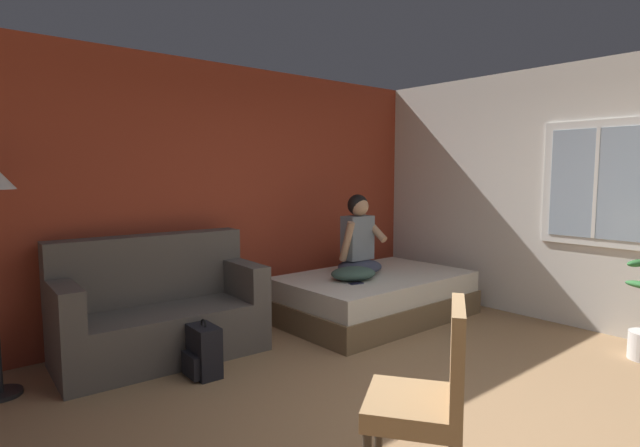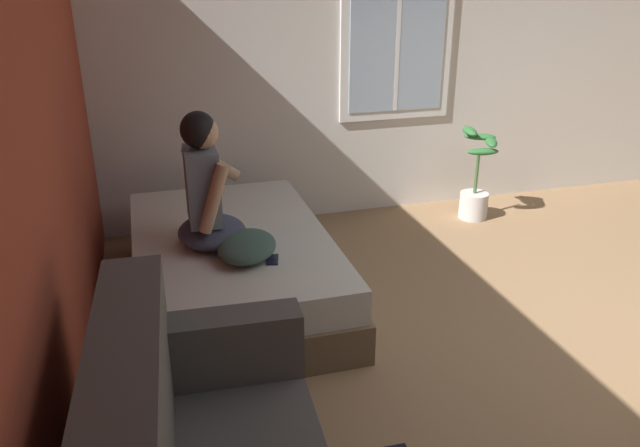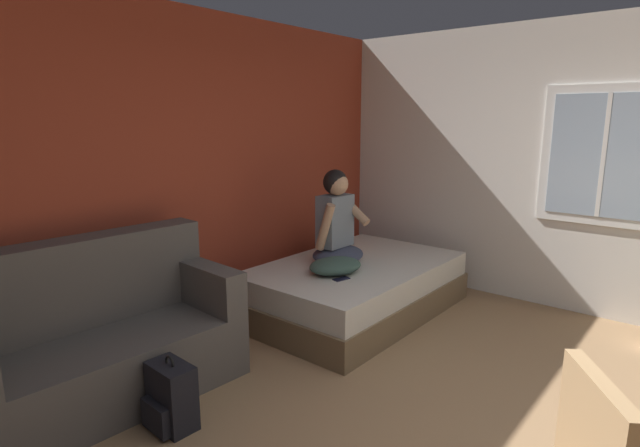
{
  "view_description": "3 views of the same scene",
  "coord_description": "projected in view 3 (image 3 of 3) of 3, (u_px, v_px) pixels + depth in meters",
  "views": [
    {
      "loc": [
        -2.57,
        -1.58,
        1.6
      ],
      "look_at": [
        0.45,
        1.97,
        1.12
      ],
      "focal_mm": 28.0,
      "sensor_mm": 36.0,
      "label": 1
    },
    {
      "loc": [
        -2.52,
        2.62,
        2.18
      ],
      "look_at": [
        0.23,
        1.82,
        0.98
      ],
      "focal_mm": 35.0,
      "sensor_mm": 36.0,
      "label": 2
    },
    {
      "loc": [
        -2.31,
        -0.49,
        1.82
      ],
      "look_at": [
        0.49,
        1.83,
        1.04
      ],
      "focal_mm": 28.0,
      "sensor_mm": 36.0,
      "label": 3
    }
  ],
  "objects": [
    {
      "name": "throw_pillow",
      "position": [
        335.0,
        266.0,
        4.35
      ],
      "size": [
        0.57,
        0.5,
        0.14
      ],
      "primitive_type": "ellipsoid",
      "rotation": [
        0.0,
        0.0,
        -0.35
      ],
      "color": "#385147",
      "rests_on": "bed"
    },
    {
      "name": "person_seated",
      "position": [
        337.0,
        226.0,
        4.62
      ],
      "size": [
        0.53,
        0.46,
        0.88
      ],
      "color": "#383D51",
      "rests_on": "bed"
    },
    {
      "name": "cell_phone",
      "position": [
        341.0,
        279.0,
        4.2
      ],
      "size": [
        0.16,
        0.1,
        0.01
      ],
      "primitive_type": "cube",
      "rotation": [
        0.0,
        0.0,
        4.48
      ],
      "color": "black",
      "rests_on": "bed"
    },
    {
      "name": "couch",
      "position": [
        100.0,
        340.0,
        3.26
      ],
      "size": [
        1.75,
        0.92,
        1.04
      ],
      "color": "#514C47",
      "rests_on": "ground"
    },
    {
      "name": "backpack",
      "position": [
        170.0,
        397.0,
        2.95
      ],
      "size": [
        0.24,
        0.31,
        0.46
      ],
      "color": "black",
      "rests_on": "ground"
    },
    {
      "name": "wall_back_accent",
      "position": [
        162.0,
        176.0,
        4.08
      ],
      "size": [
        10.39,
        0.16,
        2.7
      ],
      "primitive_type": "cube",
      "color": "#993823",
      "rests_on": "ground"
    },
    {
      "name": "bed",
      "position": [
        355.0,
        288.0,
        4.73
      ],
      "size": [
        2.1,
        1.33,
        0.48
      ],
      "color": "brown",
      "rests_on": "ground"
    }
  ]
}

